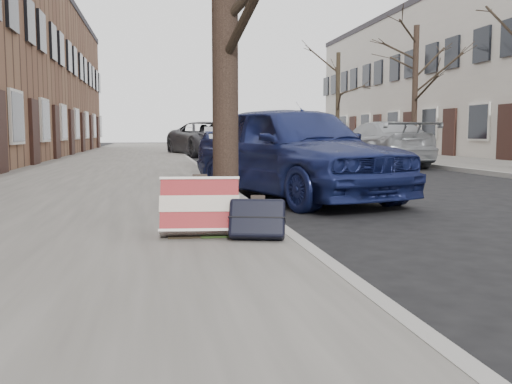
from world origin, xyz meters
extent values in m
plane|color=black|center=(0.00, 0.00, 0.00)|extent=(120.00, 120.00, 0.00)
cube|color=gray|center=(-3.70, 15.00, 0.06)|extent=(5.00, 70.00, 0.12)
cube|color=slate|center=(7.80, 15.00, 0.06)|extent=(4.00, 70.00, 0.12)
cube|color=black|center=(-2.00, 1.20, 0.13)|extent=(0.85, 0.85, 0.02)
cube|color=maroon|center=(-2.13, 0.87, 0.40)|extent=(0.76, 0.47, 0.56)
cube|color=black|center=(-1.63, 0.61, 0.32)|extent=(0.56, 0.42, 0.39)
imported|color=navy|center=(-0.28, 4.74, 0.79)|extent=(3.23, 5.01, 1.59)
imported|color=#B3B6BB|center=(-0.39, 12.82, 0.63)|extent=(1.69, 3.95, 1.27)
imported|color=#3A3A3F|center=(-0.10, 22.05, 0.80)|extent=(3.89, 6.20, 1.60)
imported|color=#94979B|center=(4.66, 13.19, 0.72)|extent=(2.18, 5.02, 1.44)
imported|color=maroon|center=(4.97, 21.45, 0.72)|extent=(1.88, 4.29, 1.44)
cylinder|color=black|center=(7.20, 16.03, 2.60)|extent=(0.21, 0.21, 4.97)
cylinder|color=black|center=(7.20, 25.29, 2.73)|extent=(0.22, 0.22, 5.22)
camera|label=1|loc=(-2.53, -4.40, 1.09)|focal=40.00mm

